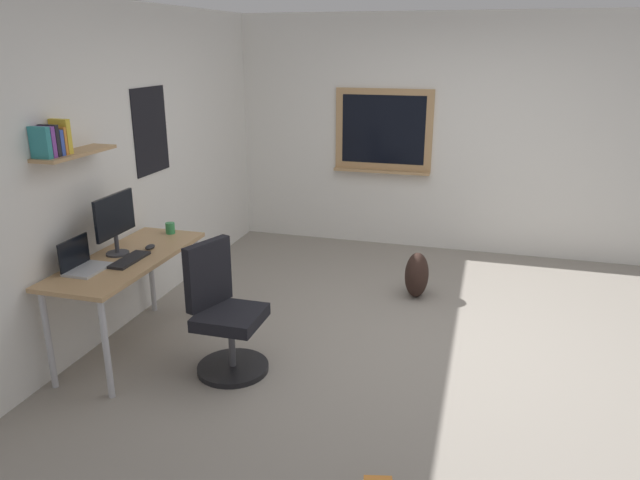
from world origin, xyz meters
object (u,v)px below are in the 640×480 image
(monitor_primary, at_px, (115,220))
(keyboard, at_px, (130,260))
(desk, at_px, (128,267))
(laptop, at_px, (82,263))
(computer_mouse, at_px, (150,247))
(coffee_mug, at_px, (170,228))
(backpack, at_px, (417,275))
(office_chair, at_px, (224,317))

(monitor_primary, distance_m, keyboard, 0.32)
(desk, height_order, monitor_primary, monitor_primary)
(desk, xyz_separation_m, laptop, (-0.32, 0.14, 0.14))
(desk, xyz_separation_m, computer_mouse, (0.21, -0.07, 0.10))
(desk, xyz_separation_m, coffee_mug, (0.61, -0.02, 0.13))
(computer_mouse, distance_m, backpack, 2.43)
(computer_mouse, height_order, coffee_mug, coffee_mug)
(computer_mouse, bearing_deg, desk, 161.10)
(desk, distance_m, backpack, 2.60)
(desk, relative_size, office_chair, 1.50)
(desk, bearing_deg, laptop, 156.44)
(office_chair, distance_m, backpack, 2.07)
(monitor_primary, distance_m, backpack, 2.73)
(keyboard, distance_m, coffee_mug, 0.69)
(monitor_primary, height_order, coffee_mug, monitor_primary)
(desk, relative_size, keyboard, 3.85)
(monitor_primary, height_order, keyboard, monitor_primary)
(office_chair, bearing_deg, keyboard, 88.90)
(coffee_mug, relative_size, backpack, 0.21)
(office_chair, xyz_separation_m, monitor_primary, (0.12, 0.90, 0.62))
(office_chair, distance_m, laptop, 1.06)
(office_chair, relative_size, computer_mouse, 9.13)
(desk, relative_size, laptop, 4.59)
(computer_mouse, bearing_deg, backpack, -53.65)
(laptop, relative_size, backpack, 0.72)
(desk, height_order, coffee_mug, coffee_mug)
(desk, height_order, keyboard, keyboard)
(coffee_mug, bearing_deg, office_chair, -131.42)
(office_chair, xyz_separation_m, backpack, (1.70, -1.17, -0.19))
(desk, height_order, computer_mouse, computer_mouse)
(desk, relative_size, backpack, 3.32)
(monitor_primary, bearing_deg, desk, -111.26)
(keyboard, bearing_deg, laptop, 139.72)
(keyboard, distance_m, computer_mouse, 0.28)
(office_chair, relative_size, backpack, 2.22)
(desk, xyz_separation_m, backpack, (1.61, -1.98, -0.46))
(monitor_primary, distance_m, computer_mouse, 0.35)
(keyboard, bearing_deg, desk, 45.12)
(monitor_primary, relative_size, backpack, 1.08)
(office_chair, bearing_deg, computer_mouse, 68.32)
(office_chair, height_order, coffee_mug, office_chair)
(monitor_primary, bearing_deg, keyboard, -123.24)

